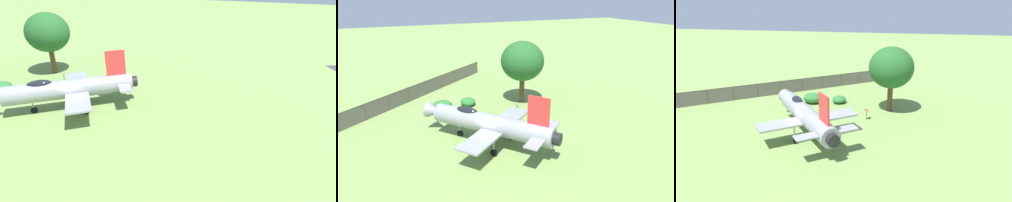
% 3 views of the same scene
% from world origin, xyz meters
% --- Properties ---
extents(ground_plane, '(200.00, 200.00, 0.00)m').
position_xyz_m(ground_plane, '(0.00, 0.00, 0.00)').
color(ground_plane, '#75934C').
extents(display_jet, '(11.67, 10.40, 5.18)m').
position_xyz_m(display_jet, '(-0.29, -0.24, 2.02)').
color(display_jet, gray).
rests_on(display_jet, ground_plane).
extents(shade_tree, '(5.12, 5.01, 7.37)m').
position_xyz_m(shade_tree, '(-8.51, 7.09, 5.03)').
color(shade_tree, brown).
rests_on(shade_tree, ground_plane).
extents(shrub_by_tree, '(1.92, 1.70, 0.87)m').
position_xyz_m(shrub_by_tree, '(-9.99, 0.77, 0.44)').
color(shrub_by_tree, '#2D7033').
rests_on(shrub_by_tree, ground_plane).
extents(info_plaque, '(0.70, 0.57, 1.14)m').
position_xyz_m(info_plaque, '(-5.19, 4.92, 0.85)').
color(info_plaque, '#333333').
rests_on(info_plaque, ground_plane).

